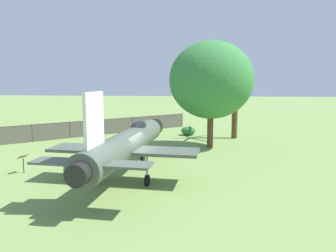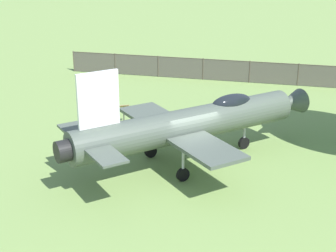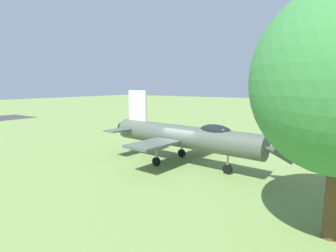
{
  "view_description": "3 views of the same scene",
  "coord_description": "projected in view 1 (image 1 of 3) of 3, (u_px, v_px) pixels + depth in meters",
  "views": [
    {
      "loc": [
        4.23,
        -17.25,
        5.45
      ],
      "look_at": [
        1.94,
        3.65,
        2.5
      ],
      "focal_mm": 34.28,
      "sensor_mm": 36.0,
      "label": 1
    },
    {
      "loc": [
        17.25,
        -13.11,
        10.1
      ],
      "look_at": [
        -0.34,
        -0.84,
        1.95
      ],
      "focal_mm": 53.98,
      "sensor_mm": 36.0,
      "label": 2
    },
    {
      "loc": [
        15.47,
        9.48,
        5.39
      ],
      "look_at": [
        0.95,
        -0.56,
        2.73
      ],
      "focal_mm": 28.88,
      "sensor_mm": 36.0,
      "label": 3
    }
  ],
  "objects": [
    {
      "name": "perimeter_fence",
      "position": [
        70.0,
        129.0,
        30.83
      ],
      "size": [
        20.59,
        18.18,
        1.62
      ],
      "rotation": [
        0.0,
        0.0,
        10.15
      ],
      "color": "#4C4238",
      "rests_on": "ground_plane"
    },
    {
      "name": "display_jet",
      "position": [
        128.0,
        143.0,
        18.27
      ],
      "size": [
        8.27,
        13.34,
        5.01
      ],
      "rotation": [
        0.0,
        0.0,
        1.5
      ],
      "color": "#4C564C",
      "rests_on": "ground_plane"
    },
    {
      "name": "palm_tree",
      "position": [
        235.0,
        105.0,
        30.45
      ],
      "size": [
        3.9,
        4.06,
        6.27
      ],
      "color": "brown",
      "rests_on": "ground_plane"
    },
    {
      "name": "shrub_near_fence",
      "position": [
        188.0,
        131.0,
        32.55
      ],
      "size": [
        1.44,
        1.3,
        0.9
      ],
      "color": "#2D7033",
      "rests_on": "ground_plane"
    },
    {
      "name": "info_plaque",
      "position": [
        23.0,
        159.0,
        19.06
      ],
      "size": [
        0.58,
        0.7,
        1.14
      ],
      "color": "#333333",
      "rests_on": "ground_plane"
    },
    {
      "name": "shade_tree",
      "position": [
        211.0,
        80.0,
        25.89
      ],
      "size": [
        6.8,
        5.9,
        8.68
      ],
      "color": "brown",
      "rests_on": "ground_plane"
    },
    {
      "name": "ground_plane",
      "position": [
        127.0,
        178.0,
        18.19
      ],
      "size": [
        200.0,
        200.0,
        0.0
      ],
      "primitive_type": "plane",
      "color": "#75934C"
    }
  ]
}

